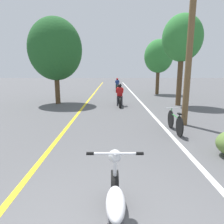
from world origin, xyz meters
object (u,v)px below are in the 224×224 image
Objects in this scene: roadside_tree_right_far at (160,57)px; motorcycle_foreground at (116,213)px; utility_pole at (192,29)px; roadside_tree_left at (56,49)px; motorcycle_rider_far at (118,86)px; bicycle_parked at (176,122)px; motorcycle_rider_lead at (121,97)px; roadside_tree_right_near at (183,39)px.

motorcycle_foreground is at bearing -104.21° from roadside_tree_right_far.
utility_pole reaches higher than roadside_tree_left.
bicycle_parked is at bearing -83.92° from motorcycle_rider_far.
motorcycle_foreground is at bearing -92.45° from motorcycle_rider_lead.
utility_pole is at bearing -61.21° from motorcycle_rider_lead.
roadside_tree_left reaches higher than bicycle_parked.
bicycle_parked is at bearing -125.03° from utility_pole.
motorcycle_foreground is at bearing -71.66° from roadside_tree_left.
bicycle_parked is (1.66, -15.62, -0.16)m from motorcycle_rider_far.
motorcycle_rider_lead reaches higher than motorcycle_foreground.
roadside_tree_right_near is 5.15m from motorcycle_rider_lead.
motorcycle_rider_far is at bearing 96.08° from bicycle_parked.
utility_pole is 3.54m from bicycle_parked.
roadside_tree_right_near is 11.13m from motorcycle_rider_far.
bicycle_parked is at bearing -99.53° from roadside_tree_right_far.
motorcycle_rider_far is at bearing 110.18° from roadside_tree_right_near.
roadside_tree_right_near is 7.08m from bicycle_parked.
utility_pole reaches higher than motorcycle_foreground.
roadside_tree_left is 12.13m from motorcycle_foreground.
roadside_tree_right_far is at bearing 34.84° from roadside_tree_left.
roadside_tree_right_far reaches higher than motorcycle_foreground.
utility_pole is at bearing 54.97° from bicycle_parked.
roadside_tree_right_far is 2.50× the size of motorcycle_rider_far.
roadside_tree_right_near is 1.11× the size of roadside_tree_right_far.
motorcycle_rider_lead is (-2.48, 4.51, -3.16)m from utility_pole.
motorcycle_rider_far is at bearing 88.45° from motorcycle_foreground.
roadside_tree_right_far is 2.35× the size of motorcycle_foreground.
motorcycle_foreground is 20.36m from motorcycle_rider_far.
motorcycle_foreground is 5.22m from bicycle_parked.
utility_pole is 1.45× the size of roadside_tree_right_far.
motorcycle_rider_lead is 1.02× the size of motorcycle_rider_far.
roadside_tree_right_far is at bearing 80.47° from bicycle_parked.
utility_pole is at bearing -39.30° from roadside_tree_left.
roadside_tree_right_near is 1.00× the size of roadside_tree_left.
motorcycle_rider_lead is at bearing -176.95° from roadside_tree_right_near.
motorcycle_rider_far is at bearing 65.28° from roadside_tree_left.
roadside_tree_left is at bearing -114.72° from motorcycle_rider_far.
roadside_tree_right_near is at bearing -69.82° from motorcycle_rider_far.
motorcycle_rider_lead is at bearing -90.63° from motorcycle_rider_far.
bicycle_parked is at bearing -72.15° from motorcycle_rider_lead.
roadside_tree_right_far is 7.98m from motorcycle_rider_lead.
roadside_tree_right_near reaches higher than bicycle_parked.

